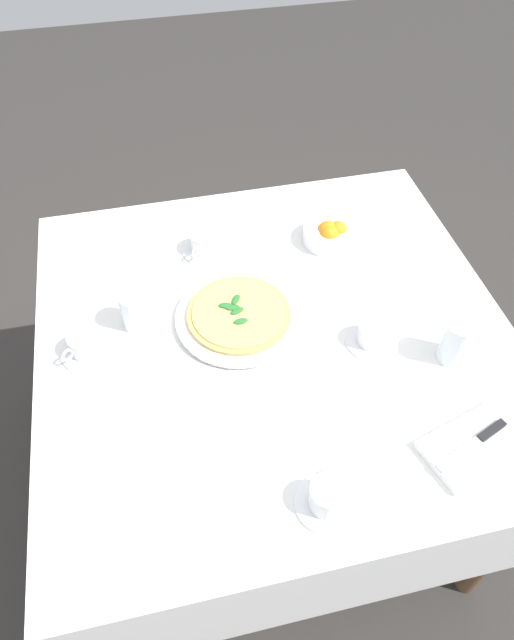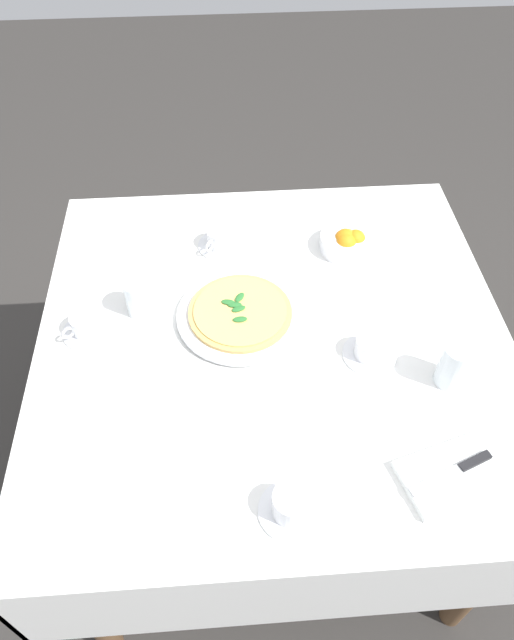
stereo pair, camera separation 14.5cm
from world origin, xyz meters
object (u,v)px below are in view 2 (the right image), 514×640
coffee_cup_near_right (87,325)px  water_glass_left_edge (140,298)px  coffee_cup_far_left (292,505)px  napkin_folded (454,474)px  pizza (240,312)px  pizza_plate (240,315)px  water_glass_center_back (454,367)px  coffee_cup_right_edge (371,348)px  coffee_cup_far_right (220,239)px  citrus_bowl (347,242)px  dinner_knife (455,471)px

coffee_cup_near_right → water_glass_left_edge: 0.14m
coffee_cup_far_left → water_glass_left_edge: bearing=-60.0°
coffee_cup_far_left → napkin_folded: 0.34m
pizza → pizza_plate: bearing=133.3°
coffee_cup_near_right → water_glass_center_back: bearing=166.2°
pizza → coffee_cup_right_edge: bearing=155.1°
pizza → coffee_cup_far_right: coffee_cup_far_right is taller
napkin_folded → citrus_bowl: 0.71m
coffee_cup_far_right → water_glass_left_edge: size_ratio=1.28×
pizza_plate → coffee_cup_far_right: coffee_cup_far_right is taller
pizza_plate → citrus_bowl: 0.40m
water_glass_left_edge → water_glass_center_back: bearing=159.4°
water_glass_center_back → napkin_folded: bearing=75.8°
pizza_plate → water_glass_center_back: water_glass_center_back is taller
pizza_plate → water_glass_left_edge: (0.25, -0.05, 0.03)m
pizza → coffee_cup_near_right: size_ratio=2.02×
pizza → coffee_cup_right_edge: 0.34m
pizza → citrus_bowl: bearing=-142.4°
coffee_cup_right_edge → citrus_bowl: 0.38m
coffee_cup_far_left → water_glass_center_back: 0.49m
citrus_bowl → pizza_plate: bearing=37.6°
coffee_cup_far_left → dinner_knife: coffee_cup_far_left is taller
coffee_cup_far_right → water_glass_left_edge: (0.21, 0.23, 0.02)m
coffee_cup_far_right → coffee_cup_far_left: coffee_cup_far_left is taller
pizza → coffee_cup_far_right: bearing=-81.6°
pizza_plate → coffee_cup_far_right: size_ratio=2.47×
pizza → water_glass_center_back: size_ratio=2.24×
coffee_cup_far_right → coffee_cup_near_right: size_ratio=1.00×
napkin_folded → dinner_knife: 0.01m
pizza_plate → coffee_cup_near_right: bearing=2.8°
coffee_cup_near_right → water_glass_left_edge: water_glass_left_edge is taller
water_glass_center_back → napkin_folded: (0.06, 0.24, -0.04)m
coffee_cup_far_right → water_glass_center_back: (-0.51, 0.51, 0.03)m
dinner_knife → citrus_bowl: bearing=-103.7°
water_glass_center_back → pizza: bearing=-25.7°
dinner_knife → coffee_cup_near_right: bearing=-51.0°
pizza → water_glass_left_edge: size_ratio=2.58×
water_glass_left_edge → napkin_folded: bearing=142.5°
coffee_cup_near_right → napkin_folded: bearing=150.6°
coffee_cup_near_right → dinner_knife: 0.91m
coffee_cup_far_right → citrus_bowl: size_ratio=0.87×
coffee_cup_near_right → water_glass_left_edge: size_ratio=1.28×
coffee_cup_far_right → water_glass_center_back: water_glass_center_back is taller
water_glass_center_back → citrus_bowl: bearing=-71.3°
dinner_knife → water_glass_left_edge: bearing=-59.1°
coffee_cup_near_right → coffee_cup_far_left: bearing=132.3°
pizza → coffee_cup_right_edge: (-0.30, 0.14, 0.00)m
napkin_folded → citrus_bowl: citrus_bowl is taller
pizza → water_glass_left_edge: bearing=-10.1°
coffee_cup_right_edge → water_glass_left_edge: size_ratio=1.28×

